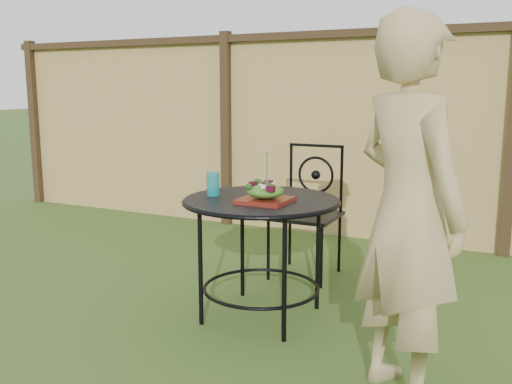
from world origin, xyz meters
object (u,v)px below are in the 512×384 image
patio_table (261,222)px  patio_chair (308,207)px  salad_plate (265,200)px  diner (408,212)px

patio_table → patio_chair: bearing=92.7°
patio_table → salad_plate: bearing=-53.0°
patio_chair → diner: 1.75m
patio_chair → salad_plate: patio_chair is taller
diner → salad_plate: bearing=11.7°
patio_chair → salad_plate: size_ratio=3.52×
patio_chair → diner: diner is taller
diner → salad_plate: diner is taller
patio_table → patio_chair: patio_chair is taller
patio_chair → salad_plate: bearing=-83.5°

